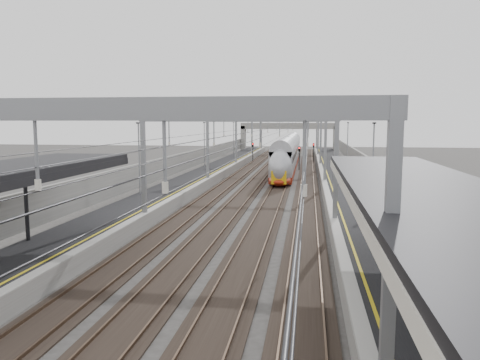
% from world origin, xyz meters
% --- Properties ---
extents(platform_left, '(4.00, 120.00, 1.00)m').
position_xyz_m(platform_left, '(-8.00, 45.00, 0.50)').
color(platform_left, black).
rests_on(platform_left, ground).
extents(platform_right, '(4.00, 120.00, 1.00)m').
position_xyz_m(platform_right, '(8.00, 45.00, 0.50)').
color(platform_right, black).
rests_on(platform_right, ground).
extents(tracks, '(11.40, 140.00, 0.20)m').
position_xyz_m(tracks, '(0.00, 45.00, 0.05)').
color(tracks, black).
rests_on(tracks, ground).
extents(overhead_line, '(13.00, 140.00, 6.60)m').
position_xyz_m(overhead_line, '(0.00, 51.62, 6.14)').
color(overhead_line, gray).
rests_on(overhead_line, platform_left).
extents(canopy_right, '(4.40, 30.00, 4.24)m').
position_xyz_m(canopy_right, '(8.03, 2.99, 5.09)').
color(canopy_right, black).
rests_on(canopy_right, platform_right).
extents(overbridge, '(22.00, 2.20, 6.90)m').
position_xyz_m(overbridge, '(0.00, 100.00, 5.31)').
color(overbridge, slate).
rests_on(overbridge, ground).
extents(wall_left, '(0.30, 120.00, 3.20)m').
position_xyz_m(wall_left, '(-11.20, 45.00, 1.60)').
color(wall_left, slate).
rests_on(wall_left, ground).
extents(wall_right, '(0.30, 120.00, 3.20)m').
position_xyz_m(wall_right, '(11.20, 45.00, 1.60)').
color(wall_right, slate).
rests_on(wall_right, ground).
extents(train, '(2.57, 46.80, 4.07)m').
position_xyz_m(train, '(1.50, 63.11, 2.00)').
color(train, '#9D220E').
rests_on(train, ground).
extents(signal_green, '(0.32, 0.32, 3.48)m').
position_xyz_m(signal_green, '(-5.20, 74.20, 2.42)').
color(signal_green, black).
rests_on(signal_green, ground).
extents(signal_red_near, '(0.32, 0.32, 3.48)m').
position_xyz_m(signal_red_near, '(3.20, 62.23, 2.42)').
color(signal_red_near, black).
rests_on(signal_red_near, ground).
extents(signal_red_far, '(0.32, 0.32, 3.48)m').
position_xyz_m(signal_red_far, '(5.40, 74.22, 2.42)').
color(signal_red_far, black).
rests_on(signal_red_far, ground).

